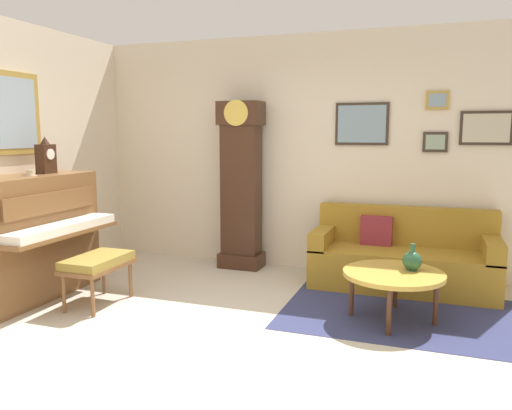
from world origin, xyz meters
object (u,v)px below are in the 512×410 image
object	(u,v)px
piano	(29,236)
piano_bench	(98,264)
green_jug	(412,261)
mantel_clock	(46,157)
coffee_table	(393,275)
teacup	(31,174)
couch	(403,258)
grandfather_clock	(241,190)

from	to	relation	value
piano	piano_bench	xyz separation A→B (m)	(0.78, 0.03, -0.22)
piano	green_jug	xyz separation A→B (m)	(3.64, 0.65, -0.09)
piano	mantel_clock	distance (m)	0.83
coffee_table	teacup	bearing A→B (deg)	-170.61
piano	mantel_clock	xyz separation A→B (m)	(0.00, 0.29, 0.78)
couch	mantel_clock	distance (m)	3.91
grandfather_clock	mantel_clock	size ratio (longest dim) A/B	5.34
piano_bench	grandfather_clock	distance (m)	2.00
coffee_table	couch	bearing A→B (deg)	89.12
mantel_clock	green_jug	distance (m)	3.76
piano	green_jug	bearing A→B (deg)	10.17
coffee_table	green_jug	distance (m)	0.22
green_jug	piano	bearing A→B (deg)	-169.83
piano_bench	green_jug	world-z (taller)	green_jug
piano_bench	grandfather_clock	size ratio (longest dim) A/B	0.34
couch	piano	bearing A→B (deg)	-155.28
piano	coffee_table	bearing A→B (deg)	8.90
piano	mantel_clock	bearing A→B (deg)	89.48
coffee_table	green_jug	size ratio (longest dim) A/B	3.67
coffee_table	green_jug	world-z (taller)	green_jug
grandfather_clock	teacup	size ratio (longest dim) A/B	17.50
mantel_clock	teacup	distance (m)	0.35
coffee_table	mantel_clock	xyz separation A→B (m)	(-3.49, -0.26, 0.99)
coffee_table	piano	bearing A→B (deg)	-171.10
grandfather_clock	coffee_table	distance (m)	2.34
couch	grandfather_clock	bearing A→B (deg)	175.19
mantel_clock	piano_bench	bearing A→B (deg)	-18.50
mantel_clock	green_jug	size ratio (longest dim) A/B	1.58
green_jug	couch	bearing A→B (deg)	97.72
couch	green_jug	bearing A→B (deg)	-82.28
piano_bench	couch	xyz separation A→B (m)	(2.73, 1.59, -0.09)
couch	green_jug	world-z (taller)	couch
coffee_table	grandfather_clock	bearing A→B (deg)	147.21
grandfather_clock	coffee_table	xyz separation A→B (m)	(1.91, -1.23, -0.55)
couch	teacup	world-z (taller)	teacup
coffee_table	piano_bench	bearing A→B (deg)	-169.14
coffee_table	teacup	world-z (taller)	teacup
mantel_clock	green_jug	world-z (taller)	mantel_clock
piano_bench	couch	world-z (taller)	couch
couch	teacup	bearing A→B (deg)	-154.54
piano_bench	couch	size ratio (longest dim) A/B	0.37
couch	coffee_table	xyz separation A→B (m)	(-0.02, -1.07, 0.10)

